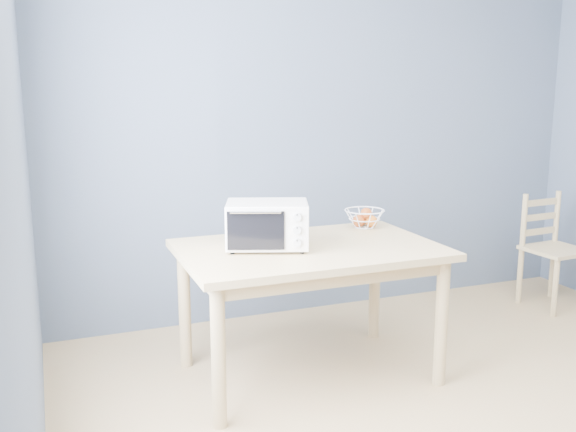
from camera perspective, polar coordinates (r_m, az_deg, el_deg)
name	(u,v)px	position (r m, az deg, el deg)	size (l,w,h in m)	color
dining_table	(309,264)	(3.53, 1.89, -4.30)	(1.40, 0.90, 0.75)	tan
toaster_oven	(264,224)	(3.42, -2.15, -0.74)	(0.50, 0.42, 0.25)	silver
fruit_basket	(364,218)	(3.96, 6.80, -0.15)	(0.28, 0.28, 0.13)	white
dining_chair	(552,251)	(5.12, 22.38, -2.92)	(0.41, 0.41, 0.83)	tan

